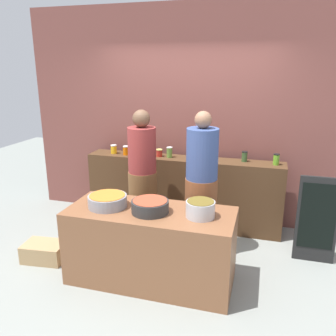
{
  "coord_description": "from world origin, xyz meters",
  "views": [
    {
      "loc": [
        1.06,
        -3.36,
        2.18
      ],
      "look_at": [
        0.0,
        0.35,
        1.05
      ],
      "focal_mm": 37.19,
      "sensor_mm": 36.0,
      "label": 1
    }
  ],
  "objects_px": {
    "cooking_pot_left": "(108,201)",
    "cook_in_cap": "(201,192)",
    "bread_crate": "(45,252)",
    "preserve_jar_2": "(144,151)",
    "cooking_pot_right": "(200,209)",
    "cook_with_tongs": "(143,183)",
    "chalkboard_sign": "(317,220)",
    "preserve_jar_0": "(114,149)",
    "preserve_jar_1": "(126,150)",
    "preserve_jar_4": "(169,152)",
    "preserve_jar_3": "(159,153)",
    "preserve_jar_5": "(190,154)",
    "preserve_jar_7": "(276,159)",
    "preserve_jar_6": "(244,156)",
    "cooking_pot_center": "(150,206)"
  },
  "relations": [
    {
      "from": "cooking_pot_left",
      "to": "cook_in_cap",
      "type": "xyz_separation_m",
      "value": [
        0.85,
        0.71,
        -0.07
      ]
    },
    {
      "from": "cooking_pot_left",
      "to": "bread_crate",
      "type": "xyz_separation_m",
      "value": [
        -0.86,
        0.04,
        -0.74
      ]
    },
    {
      "from": "preserve_jar_2",
      "to": "cooking_pot_right",
      "type": "relative_size",
      "value": 0.37
    },
    {
      "from": "cook_with_tongs",
      "to": "bread_crate",
      "type": "relative_size",
      "value": 3.58
    },
    {
      "from": "cooking_pot_right",
      "to": "chalkboard_sign",
      "type": "distance_m",
      "value": 1.5
    },
    {
      "from": "preserve_jar_0",
      "to": "chalkboard_sign",
      "type": "xyz_separation_m",
      "value": [
        2.71,
        -0.52,
        -0.52
      ]
    },
    {
      "from": "preserve_jar_1",
      "to": "preserve_jar_4",
      "type": "height_order",
      "value": "preserve_jar_4"
    },
    {
      "from": "preserve_jar_2",
      "to": "preserve_jar_0",
      "type": "bearing_deg",
      "value": -172.04
    },
    {
      "from": "chalkboard_sign",
      "to": "preserve_jar_0",
      "type": "bearing_deg",
      "value": 169.08
    },
    {
      "from": "cook_with_tongs",
      "to": "cook_in_cap",
      "type": "xyz_separation_m",
      "value": [
        0.78,
        -0.16,
        0.01
      ]
    },
    {
      "from": "preserve_jar_3",
      "to": "preserve_jar_5",
      "type": "distance_m",
      "value": 0.43
    },
    {
      "from": "preserve_jar_3",
      "to": "preserve_jar_7",
      "type": "bearing_deg",
      "value": 0.12
    },
    {
      "from": "cooking_pot_left",
      "to": "cook_in_cap",
      "type": "height_order",
      "value": "cook_in_cap"
    },
    {
      "from": "preserve_jar_3",
      "to": "cooking_pot_right",
      "type": "relative_size",
      "value": 0.37
    },
    {
      "from": "preserve_jar_6",
      "to": "cook_in_cap",
      "type": "distance_m",
      "value": 0.91
    },
    {
      "from": "preserve_jar_4",
      "to": "bread_crate",
      "type": "height_order",
      "value": "preserve_jar_4"
    },
    {
      "from": "preserve_jar_6",
      "to": "cooking_pot_center",
      "type": "relative_size",
      "value": 0.37
    },
    {
      "from": "preserve_jar_6",
      "to": "cooking_pot_right",
      "type": "height_order",
      "value": "preserve_jar_6"
    },
    {
      "from": "preserve_jar_6",
      "to": "cooking_pot_left",
      "type": "relative_size",
      "value": 0.34
    },
    {
      "from": "cooking_pot_left",
      "to": "cooking_pot_center",
      "type": "distance_m",
      "value": 0.47
    },
    {
      "from": "preserve_jar_0",
      "to": "cook_in_cap",
      "type": "relative_size",
      "value": 0.07
    },
    {
      "from": "chalkboard_sign",
      "to": "preserve_jar_4",
      "type": "bearing_deg",
      "value": 164.44
    },
    {
      "from": "preserve_jar_5",
      "to": "cook_with_tongs",
      "type": "height_order",
      "value": "cook_with_tongs"
    },
    {
      "from": "cook_with_tongs",
      "to": "preserve_jar_0",
      "type": "bearing_deg",
      "value": 139.54
    },
    {
      "from": "preserve_jar_5",
      "to": "chalkboard_sign",
      "type": "relative_size",
      "value": 0.11
    },
    {
      "from": "cooking_pot_left",
      "to": "chalkboard_sign",
      "type": "bearing_deg",
      "value": 22.34
    },
    {
      "from": "preserve_jar_6",
      "to": "cooking_pot_right",
      "type": "xyz_separation_m",
      "value": [
        -0.3,
        -1.46,
        -0.18
      ]
    },
    {
      "from": "preserve_jar_4",
      "to": "chalkboard_sign",
      "type": "xyz_separation_m",
      "value": [
        1.88,
        -0.52,
        -0.53
      ]
    },
    {
      "from": "cooking_pot_left",
      "to": "preserve_jar_4",
      "type": "bearing_deg",
      "value": 79.29
    },
    {
      "from": "preserve_jar_5",
      "to": "bread_crate",
      "type": "height_order",
      "value": "preserve_jar_5"
    },
    {
      "from": "preserve_jar_1",
      "to": "preserve_jar_5",
      "type": "distance_m",
      "value": 0.91
    },
    {
      "from": "preserve_jar_1",
      "to": "chalkboard_sign",
      "type": "distance_m",
      "value": 2.61
    },
    {
      "from": "cooking_pot_right",
      "to": "cooking_pot_left",
      "type": "bearing_deg",
      "value": -179.24
    },
    {
      "from": "preserve_jar_3",
      "to": "cook_with_tongs",
      "type": "xyz_separation_m",
      "value": [
        -0.05,
        -0.55,
        -0.27
      ]
    },
    {
      "from": "cooking_pot_right",
      "to": "cooking_pot_center",
      "type": "bearing_deg",
      "value": -176.32
    },
    {
      "from": "preserve_jar_1",
      "to": "preserve_jar_3",
      "type": "distance_m",
      "value": 0.48
    },
    {
      "from": "chalkboard_sign",
      "to": "preserve_jar_2",
      "type": "bearing_deg",
      "value": 165.66
    },
    {
      "from": "preserve_jar_3",
      "to": "cooking_pot_right",
      "type": "height_order",
      "value": "preserve_jar_3"
    },
    {
      "from": "preserve_jar_0",
      "to": "preserve_jar_3",
      "type": "bearing_deg",
      "value": 0.9
    },
    {
      "from": "cooking_pot_left",
      "to": "cooking_pot_right",
      "type": "bearing_deg",
      "value": 0.76
    },
    {
      "from": "preserve_jar_7",
      "to": "bread_crate",
      "type": "xyz_separation_m",
      "value": [
        -2.52,
        -1.38,
        -0.95
      ]
    },
    {
      "from": "preserve_jar_1",
      "to": "preserve_jar_6",
      "type": "height_order",
      "value": "preserve_jar_6"
    },
    {
      "from": "cooking_pot_right",
      "to": "preserve_jar_7",
      "type": "bearing_deg",
      "value": 63.61
    },
    {
      "from": "preserve_jar_2",
      "to": "cook_with_tongs",
      "type": "height_order",
      "value": "cook_with_tongs"
    },
    {
      "from": "preserve_jar_7",
      "to": "preserve_jar_2",
      "type": "bearing_deg",
      "value": 178.53
    },
    {
      "from": "preserve_jar_3",
      "to": "preserve_jar_0",
      "type": "bearing_deg",
      "value": -179.1
    },
    {
      "from": "preserve_jar_5",
      "to": "cook_in_cap",
      "type": "height_order",
      "value": "cook_in_cap"
    },
    {
      "from": "bread_crate",
      "to": "preserve_jar_0",
      "type": "bearing_deg",
      "value": 77.71
    },
    {
      "from": "preserve_jar_7",
      "to": "cook_in_cap",
      "type": "relative_size",
      "value": 0.08
    },
    {
      "from": "preserve_jar_1",
      "to": "cooking_pot_right",
      "type": "bearing_deg",
      "value": -45.72
    }
  ]
}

